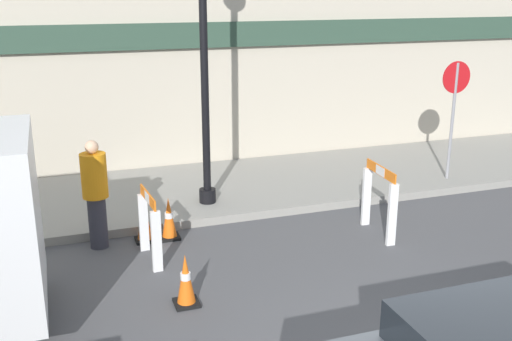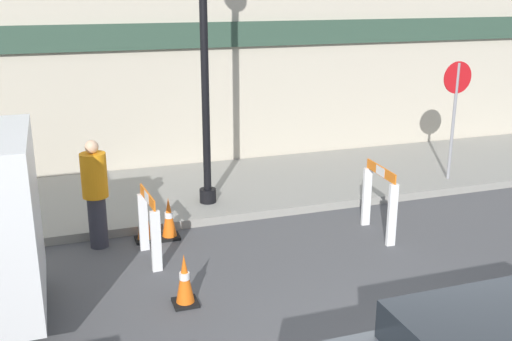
{
  "view_description": "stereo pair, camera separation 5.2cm",
  "coord_description": "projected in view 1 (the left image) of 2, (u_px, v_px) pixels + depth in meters",
  "views": [
    {
      "loc": [
        -3.04,
        -4.28,
        3.7
      ],
      "look_at": [
        -0.13,
        4.07,
        1.0
      ],
      "focal_mm": 42.0,
      "sensor_mm": 36.0,
      "label": 1
    },
    {
      "loc": [
        -2.99,
        -4.3,
        3.7
      ],
      "look_at": [
        -0.13,
        4.07,
        1.0
      ],
      "focal_mm": 42.0,
      "sensor_mm": 36.0,
      "label": 2
    }
  ],
  "objects": [
    {
      "name": "barricade_0",
      "position": [
        379.0,
        198.0,
        9.21
      ],
      "size": [
        0.18,
        0.92,
        1.12
      ],
      "rotation": [
        0.0,
        0.0,
        1.52
      ],
      "color": "white",
      "rests_on": "ground_plane"
    },
    {
      "name": "person_worker",
      "position": [
        95.0,
        192.0,
        8.69
      ],
      "size": [
        0.46,
        0.46,
        1.64
      ],
      "rotation": [
        0.0,
        0.0,
        -0.27
      ],
      "color": "#33333D",
      "rests_on": "ground_plane"
    },
    {
      "name": "traffic_cone_1",
      "position": [
        186.0,
        281.0,
        7.22
      ],
      "size": [
        0.3,
        0.3,
        0.66
      ],
      "color": "black",
      "rests_on": "ground_plane"
    },
    {
      "name": "storefront_facade",
      "position": [
        203.0,
        37.0,
        12.09
      ],
      "size": [
        18.0,
        0.22,
        5.5
      ],
      "color": "#BCB29E",
      "rests_on": "ground_plane"
    },
    {
      "name": "stop_sign",
      "position": [
        454.0,
        101.0,
        11.27
      ],
      "size": [
        0.6,
        0.06,
        2.27
      ],
      "rotation": [
        0.0,
        0.0,
        3.14
      ],
      "color": "gray",
      "rests_on": "sidewalk_slab"
    },
    {
      "name": "barricade_1",
      "position": [
        149.0,
        224.0,
        8.34
      ],
      "size": [
        0.19,
        0.81,
        1.02
      ],
      "rotation": [
        0.0,
        0.0,
        4.79
      ],
      "color": "white",
      "rests_on": "ground_plane"
    },
    {
      "name": "sidewalk_slab",
      "position": [
        228.0,
        187.0,
        11.38
      ],
      "size": [
        18.0,
        3.17,
        0.14
      ],
      "color": "gray",
      "rests_on": "ground_plane"
    },
    {
      "name": "traffic_cone_2",
      "position": [
        144.0,
        221.0,
        9.06
      ],
      "size": [
        0.3,
        0.3,
        0.66
      ],
      "color": "black",
      "rests_on": "ground_plane"
    },
    {
      "name": "streetlamp_post",
      "position": [
        203.0,
        12.0,
        9.47
      ],
      "size": [
        0.44,
        0.44,
        4.95
      ],
      "color": "black",
      "rests_on": "sidewalk_slab"
    },
    {
      "name": "traffic_cone_0",
      "position": [
        169.0,
        219.0,
        9.15
      ],
      "size": [
        0.3,
        0.3,
        0.66
      ],
      "color": "black",
      "rests_on": "ground_plane"
    }
  ]
}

